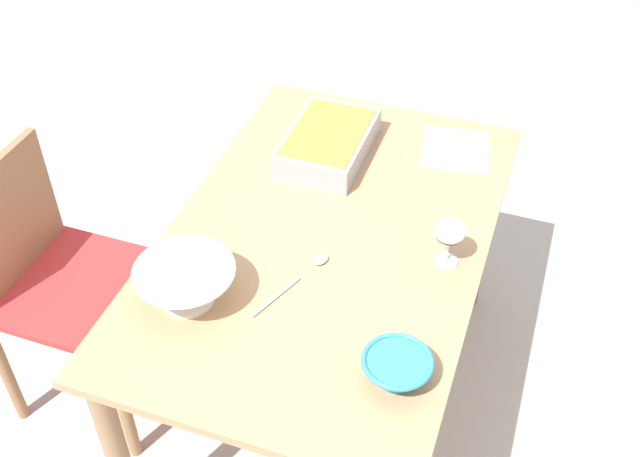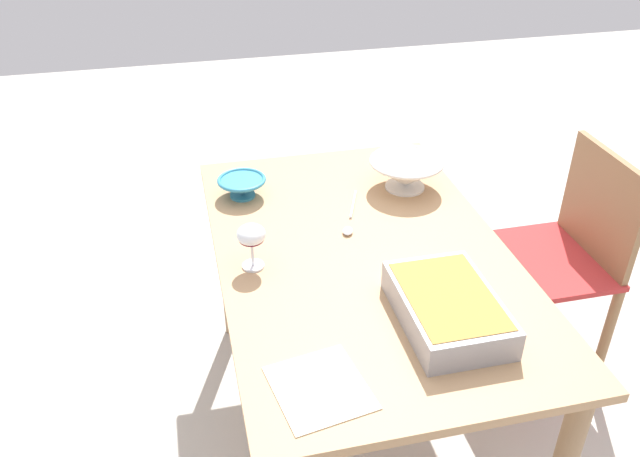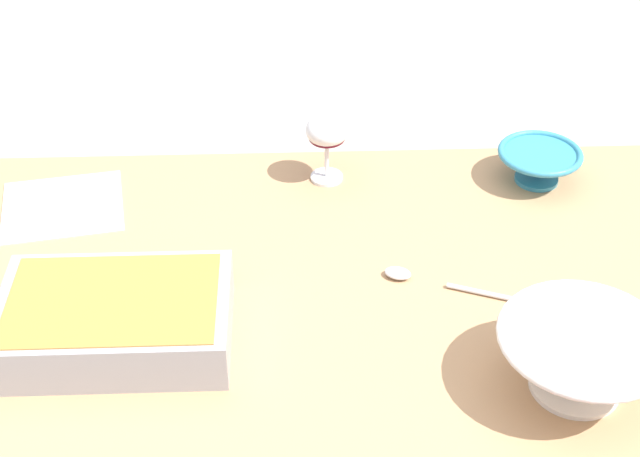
# 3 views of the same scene
# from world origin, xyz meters

# --- Properties ---
(ground_plane) EXTENTS (8.00, 8.00, 0.00)m
(ground_plane) POSITION_xyz_m (0.00, 0.00, 0.00)
(ground_plane) COLOR #B2ADA3
(dining_table) EXTENTS (1.30, 0.82, 0.73)m
(dining_table) POSITION_xyz_m (0.00, 0.00, 0.62)
(dining_table) COLOR tan
(dining_table) RESTS_ON ground_plane
(chair) EXTENTS (0.42, 0.44, 0.84)m
(chair) POSITION_xyz_m (0.18, -0.77, 0.48)
(chair) COLOR #B22D2D
(chair) RESTS_ON ground_plane
(wine_glass) EXTENTS (0.08, 0.08, 0.13)m
(wine_glass) POSITION_xyz_m (-0.00, 0.31, 0.82)
(wine_glass) COLOR white
(wine_glass) RESTS_ON dining_table
(casserole_dish) EXTENTS (0.34, 0.23, 0.08)m
(casserole_dish) POSITION_xyz_m (-0.33, -0.11, 0.77)
(casserole_dish) COLOR #99999E
(casserole_dish) RESTS_ON dining_table
(mixing_bowl) EXTENTS (0.16, 0.16, 0.07)m
(mixing_bowl) POSITION_xyz_m (0.39, 0.29, 0.76)
(mixing_bowl) COLOR teal
(mixing_bowl) RESTS_ON dining_table
(small_bowl) EXTENTS (0.24, 0.24, 0.10)m
(small_bowl) POSITION_xyz_m (0.33, -0.24, 0.78)
(small_bowl) COLOR white
(small_bowl) RESTS_ON dining_table
(serving_spoon) EXTENTS (0.26, 0.11, 0.01)m
(serving_spoon) POSITION_xyz_m (0.16, -0.00, 0.73)
(serving_spoon) COLOR silver
(serving_spoon) RESTS_ON dining_table
(napkin) EXTENTS (0.24, 0.23, 0.00)m
(napkin) POSITION_xyz_m (-0.48, 0.24, 0.73)
(napkin) COLOR beige
(napkin) RESTS_ON dining_table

